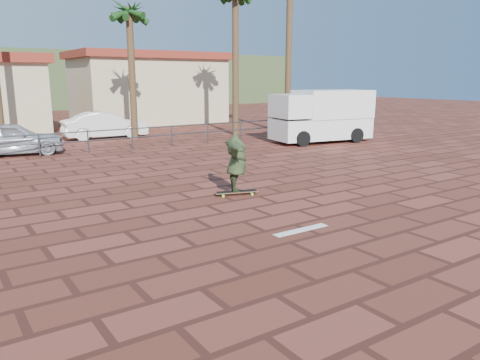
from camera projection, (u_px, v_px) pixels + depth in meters
name	position (u px, v px, depth m)	size (l,w,h in m)	color
ground	(243.00, 222.00, 10.70)	(120.00, 120.00, 0.00)	brown
paint_stripe	(301.00, 230.00, 10.10)	(1.40, 0.22, 0.01)	white
guardrail	(88.00, 138.00, 20.28)	(24.06, 0.06, 1.00)	#47494F
palm_center	(129.00, 15.00, 23.81)	(2.40, 2.40, 7.75)	brown
building_east	(149.00, 87.00, 33.97)	(10.60, 6.60, 5.00)	beige
longboard	(237.00, 192.00, 13.06)	(1.23, 0.62, 0.12)	olive
skateboarder	(237.00, 162.00, 12.88)	(2.02, 0.55, 1.64)	#2D3B20
campervan	(322.00, 115.00, 23.72)	(5.31, 2.90, 2.61)	white
car_silver	(11.00, 139.00, 19.73)	(1.68, 4.18, 1.42)	#A7A9AE
car_white	(105.00, 125.00, 25.13)	(1.53, 4.38, 1.44)	white
street_sign	(299.00, 105.00, 26.60)	(0.46, 0.23, 2.41)	gray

